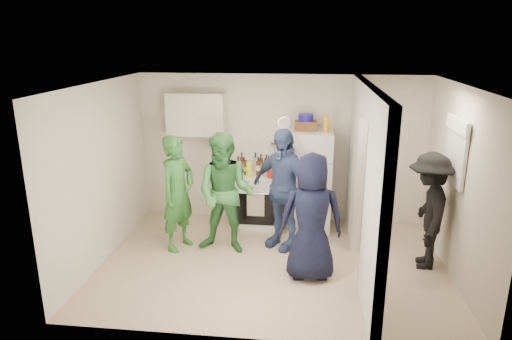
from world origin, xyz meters
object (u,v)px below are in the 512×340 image
Objects in this scene: yellow_cup_stack_top at (326,125)px; wicker_basket at (306,126)px; person_navy at (311,218)px; person_green_left at (178,193)px; stove at (258,199)px; fridge at (310,180)px; person_nook at (428,211)px; person_green_center at (226,194)px; person_denim at (282,189)px; blue_bowl at (306,117)px.

wicker_basket is at bearing 154.89° from yellow_cup_stack_top.
person_green_left is at bearing -24.61° from person_navy.
yellow_cup_stack_top reaches higher than stove.
fridge is 0.90m from wicker_basket.
stove is 0.55× the size of person_nook.
fridge is 0.98m from yellow_cup_stack_top.
yellow_cup_stack_top is at bearing -6.88° from stove.
person_nook reaches higher than stove.
wicker_basket is at bearing 49.84° from person_green_center.
person_navy is (1.95, -0.67, -0.02)m from person_green_left.
person_nook is (2.81, -0.14, -0.08)m from person_green_center.
person_green_left is at bearing -136.67° from stove.
wicker_basket is at bearing 1.51° from stove.
person_nook is (2.01, -0.39, -0.10)m from person_denim.
person_green_left is 3.53m from person_nook.
person_navy is at bearing -84.69° from person_green_left.
fridge is 1.65m from person_navy.
fridge is (0.86, -0.03, 0.38)m from stove.
person_green_center reaches higher than person_nook.
blue_bowl reaches higher than fridge.
blue_bowl reaches higher than wicker_basket.
wicker_basket is (-0.10, 0.05, 0.90)m from fridge.
yellow_cup_stack_top is 1.98m from person_nook.
wicker_basket is 0.22× the size of person_nook.
yellow_cup_stack_top is 0.14× the size of person_green_left.
person_nook is at bearing -25.68° from stove.
person_green_left is (-2.15, -0.89, -0.90)m from yellow_cup_stack_top.
yellow_cup_stack_top reaches higher than person_navy.
stove is 0.54× the size of fridge.
yellow_cup_stack_top is at bearing -103.19° from person_navy.
wicker_basket reaches higher than person_navy.
wicker_basket is 1.74m from person_green_center.
yellow_cup_stack_top is 2.50m from person_green_left.
blue_bowl is 0.13× the size of person_denim.
person_green_left is (-1.08, -1.02, 0.42)m from stove.
person_denim reaches higher than person_navy.
stove is 1.48m from wicker_basket.
person_denim is (-0.31, -0.81, -0.93)m from blue_bowl.
blue_bowl is at bearing 49.84° from person_green_center.
blue_bowl is at bearing -91.81° from person_navy.
person_denim is at bearing -60.58° from stove.
blue_bowl is at bearing -36.41° from person_green_left.
person_green_left is 2.06m from person_navy.
person_green_center is 2.82m from person_nook.
wicker_basket is at bearing -36.41° from person_green_left.
yellow_cup_stack_top is 0.15× the size of person_nook.
fridge is 1.58m from person_green_center.
person_green_center is (-1.44, -0.91, -0.88)m from yellow_cup_stack_top.
person_denim is 2.04m from person_nook.
fridge is 2.17m from person_green_left.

